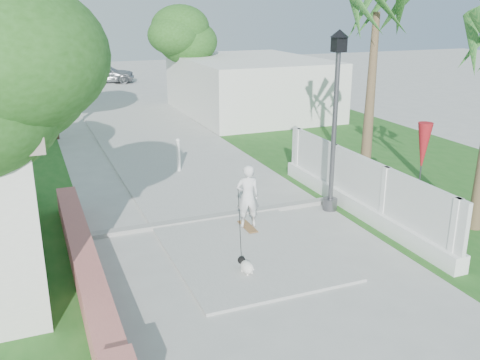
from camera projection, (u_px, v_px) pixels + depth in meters
name	position (u px, v px, depth m)	size (l,w,h in m)	color
path_strip	(117.00, 114.00, 25.34)	(3.20, 36.00, 0.06)	#B7B7B2
curb	(216.00, 217.00, 13.01)	(6.50, 0.25, 0.10)	#999993
grass_right	(399.00, 166.00, 17.28)	(8.00, 20.00, 0.01)	#225B1C
pink_wall	(89.00, 277.00, 9.60)	(0.45, 8.20, 0.80)	#C46F64
lattice_fence	(359.00, 193.00, 13.19)	(0.35, 7.00, 1.50)	white
building_right	(250.00, 86.00, 25.32)	(6.00, 8.00, 2.60)	silver
street_lamp	(335.00, 116.00, 12.86)	(0.44, 0.44, 4.44)	#59595E
bollard	(178.00, 154.00, 16.44)	(0.14, 0.14, 1.09)	white
patio_umbrella	(423.00, 148.00, 12.89)	(0.36, 0.36, 2.30)	#59595E
tree_path_left	(46.00, 38.00, 19.55)	(3.40, 3.40, 5.23)	#4C3826
tree_path_right	(180.00, 37.00, 25.39)	(3.00, 3.00, 4.79)	#4C3826
tree_path_far	(40.00, 27.00, 28.43)	(3.20, 3.20, 5.17)	#4C3826
palm_far	(376.00, 25.00, 13.70)	(1.80, 1.80, 5.30)	brown
skateboarder	(242.00, 215.00, 11.43)	(1.16, 2.24, 1.57)	olive
dog	(246.00, 266.00, 10.28)	(0.31, 0.50, 0.35)	white
parked_car	(102.00, 73.00, 35.15)	(1.63, 4.05, 1.38)	#AAACB2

